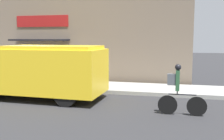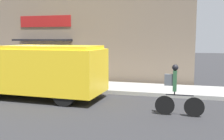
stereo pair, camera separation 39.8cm
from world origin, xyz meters
name	(u,v)px [view 1 (the left image)]	position (x,y,z in m)	size (l,w,h in m)	color
ground_plane	(35,90)	(0.00, 0.00, 0.00)	(70.00, 70.00, 0.00)	#2B2B2D
sidewalk	(47,84)	(0.00, 1.16, 0.08)	(28.00, 2.31, 0.16)	#999993
storefront	(58,30)	(-0.02, 2.71, 2.89)	(14.49, 1.02, 5.80)	#756656
school_bus	(43,71)	(1.22, -1.47, 1.13)	(5.61, 2.66, 2.16)	yellow
cyclist	(179,91)	(6.54, -2.53, 0.80)	(1.53, 0.20, 1.64)	black
trash_bin	(61,75)	(0.71, 1.37, 0.55)	(0.65, 0.65, 0.78)	slate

